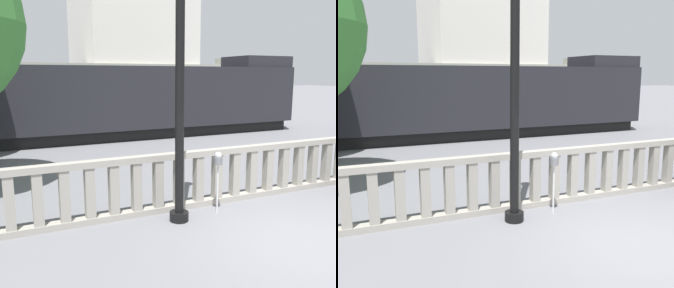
{
  "view_description": "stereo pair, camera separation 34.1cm",
  "coord_description": "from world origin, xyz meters",
  "views": [
    {
      "loc": [
        -5.01,
        -4.91,
        3.11
      ],
      "look_at": [
        -1.11,
        3.57,
        1.37
      ],
      "focal_mm": 40.0,
      "sensor_mm": 36.0,
      "label": 1
    },
    {
      "loc": [
        -4.7,
        -5.04,
        3.11
      ],
      "look_at": [
        -1.11,
        3.57,
        1.37
      ],
      "focal_mm": 40.0,
      "sensor_mm": 36.0,
      "label": 2
    }
  ],
  "objects": [
    {
      "name": "ground_plane",
      "position": [
        0.0,
        0.0,
        0.0
      ],
      "size": [
        160.0,
        160.0,
        0.0
      ],
      "primitive_type": "plane",
      "color": "slate"
    },
    {
      "name": "balustrade",
      "position": [
        0.0,
        2.57,
        0.68
      ],
      "size": [
        17.81,
        0.24,
        1.36
      ],
      "color": "gray",
      "rests_on": "ground"
    },
    {
      "name": "lamppost",
      "position": [
        -1.6,
        1.94,
        3.29
      ],
      "size": [
        0.41,
        0.41,
        6.53
      ],
      "color": "black",
      "rests_on": "ground"
    },
    {
      "name": "parking_meter",
      "position": [
        -0.62,
        1.98,
        1.17
      ],
      "size": [
        0.19,
        0.19,
        1.43
      ],
      "color": "silver",
      "rests_on": "ground"
    },
    {
      "name": "train_near",
      "position": [
        -2.69,
        12.8,
        1.84
      ],
      "size": [
        26.14,
        2.96,
        4.1
      ],
      "color": "black",
      "rests_on": "ground"
    },
    {
      "name": "train_far",
      "position": [
        4.52,
        23.65,
        2.05
      ],
      "size": [
        24.14,
        2.72,
        4.52
      ],
      "color": "black",
      "rests_on": "ground"
    },
    {
      "name": "building_block",
      "position": [
        6.19,
        27.55,
        6.47
      ],
      "size": [
        8.88,
        9.72,
        12.93
      ],
      "color": "beige",
      "rests_on": "ground"
    }
  ]
}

